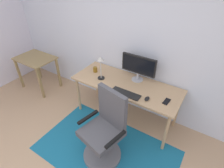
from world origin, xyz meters
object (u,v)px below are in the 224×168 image
Objects in this scene: keyboard at (126,93)px; desk_lamp at (101,63)px; cell_phone at (167,101)px; coffee_cup at (95,70)px; computer_mouse at (147,99)px; office_chair at (105,133)px; monitor at (139,66)px; desk at (126,87)px; side_table at (36,63)px.

desk_lamp reaches higher than keyboard.
coffee_cup is at bearing 179.94° from cell_phone.
coffee_cup is (-1.04, 0.21, 0.03)m from computer_mouse.
cell_phone is 0.13× the size of office_chair.
computer_mouse is 1.06m from coffee_cup.
coffee_cup is 0.22× the size of desk_lamp.
keyboard is at bearing -172.18° from computer_mouse.
coffee_cup is (-0.71, -0.16, -0.21)m from monitor.
desk is 2.27× the size of side_table.
monitor is at bearing 93.09° from keyboard.
computer_mouse is 0.73m from office_chair.
computer_mouse reaches higher than side_table.
computer_mouse is 0.27× the size of desk_lamp.
monitor is 0.73× the size of side_table.
monitor is at bearing 9.73° from side_table.
desk_lamp is at bearing 2.91° from side_table.
cell_phone is at bearing 63.98° from office_chair.
computer_mouse is (0.43, -0.19, 0.08)m from desk.
desk is at bearing 117.36° from keyboard.
keyboard is 0.57m from cell_phone.
cell_phone is 0.37× the size of desk_lamp.
office_chair is (0.74, -0.80, -0.33)m from coffee_cup.
cell_phone is (0.24, 0.10, -0.01)m from computer_mouse.
office_chair is at bearing -88.31° from monitor.
desk is at bearing 156.20° from computer_mouse.
desk reaches higher than side_table.
desk_lamp reaches higher than office_chair.
coffee_cup is at bearing 160.80° from keyboard.
monitor is 0.58m from desk_lamp.
monitor is at bearing 12.71° from coffee_cup.
cell_phone is at bearing 14.92° from keyboard.
office_chair is (-0.30, -0.59, -0.30)m from computer_mouse.
monitor is 5.24× the size of computer_mouse.
keyboard reaches higher than cell_phone.
desk is 0.67m from cell_phone.
monitor is 0.76m from coffee_cup.
coffee_cup is at bearing 150.70° from desk_lamp.
coffee_cup is 0.32m from desk_lamp.
office_chair is 2.17m from side_table.
cell_phone is (1.28, -0.11, -0.04)m from coffee_cup.
keyboard is (0.02, -0.41, -0.24)m from monitor.
computer_mouse is at bearing 74.93° from office_chair.
office_chair is at bearing -80.88° from desk.
desk is 0.62m from coffee_cup.
coffee_cup is (-0.61, 0.03, 0.11)m from desk.
desk is at bearing -117.48° from monitor.
desk_lamp is 1.60m from side_table.
coffee_cup reaches higher than side_table.
office_chair is at bearing -123.12° from cell_phone.
office_chair is (0.01, -0.55, -0.29)m from keyboard.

